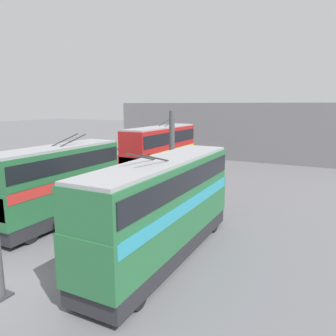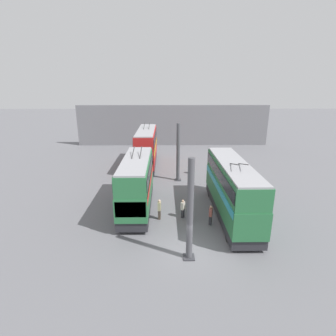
{
  "view_description": "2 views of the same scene",
  "coord_description": "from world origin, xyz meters",
  "px_view_note": "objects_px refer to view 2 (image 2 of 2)",
  "views": [
    {
      "loc": [
        -7.95,
        -11.03,
        7.32
      ],
      "look_at": [
        11.67,
        -1.04,
        3.05
      ],
      "focal_mm": 35.0,
      "sensor_mm": 36.0,
      "label": 1
    },
    {
      "loc": [
        -15.42,
        1.57,
        10.85
      ],
      "look_at": [
        9.24,
        1.26,
        3.14
      ],
      "focal_mm": 28.0,
      "sensor_mm": 36.0,
      "label": 2
    }
  ],
  "objects_px": {
    "bus_right_mid": "(146,146)",
    "person_aisle_midway": "(183,208)",
    "person_aisle_foreground": "(191,209)",
    "person_by_right_row": "(159,209)",
    "oil_drum": "(191,170)",
    "bus_left_near": "(232,186)",
    "person_by_left_row": "(211,215)",
    "bus_right_near": "(137,181)"
  },
  "relations": [
    {
      "from": "person_by_right_row",
      "to": "oil_drum",
      "type": "relative_size",
      "value": 2.21
    },
    {
      "from": "bus_right_near",
      "to": "person_aisle_midway",
      "type": "relative_size",
      "value": 5.69
    },
    {
      "from": "bus_right_mid",
      "to": "person_by_left_row",
      "type": "relative_size",
      "value": 6.47
    },
    {
      "from": "bus_right_near",
      "to": "person_aisle_foreground",
      "type": "distance_m",
      "value": 5.44
    },
    {
      "from": "bus_right_near",
      "to": "bus_left_near",
      "type": "bearing_deg",
      "value": -99.83
    },
    {
      "from": "person_aisle_midway",
      "to": "oil_drum",
      "type": "relative_size",
      "value": 2.02
    },
    {
      "from": "person_aisle_midway",
      "to": "person_aisle_foreground",
      "type": "height_order",
      "value": "person_aisle_foreground"
    },
    {
      "from": "bus_right_mid",
      "to": "person_aisle_midway",
      "type": "bearing_deg",
      "value": -165.06
    },
    {
      "from": "bus_left_near",
      "to": "person_by_left_row",
      "type": "height_order",
      "value": "bus_left_near"
    },
    {
      "from": "bus_left_near",
      "to": "person_aisle_foreground",
      "type": "bearing_deg",
      "value": 98.63
    },
    {
      "from": "bus_right_mid",
      "to": "oil_drum",
      "type": "xyz_separation_m",
      "value": [
        -3.23,
        -5.92,
        -2.55
      ]
    },
    {
      "from": "person_aisle_midway",
      "to": "person_by_right_row",
      "type": "distance_m",
      "value": 2.03
    },
    {
      "from": "person_by_left_row",
      "to": "person_aisle_foreground",
      "type": "bearing_deg",
      "value": 164.66
    },
    {
      "from": "bus_right_near",
      "to": "oil_drum",
      "type": "relative_size",
      "value": 11.51
    },
    {
      "from": "person_by_left_row",
      "to": "bus_right_near",
      "type": "bearing_deg",
      "value": 173.51
    },
    {
      "from": "bus_left_near",
      "to": "bus_right_near",
      "type": "relative_size",
      "value": 1.21
    },
    {
      "from": "bus_left_near",
      "to": "oil_drum",
      "type": "xyz_separation_m",
      "value": [
        11.76,
        2.3,
        -2.35
      ]
    },
    {
      "from": "bus_left_near",
      "to": "person_aisle_foreground",
      "type": "xyz_separation_m",
      "value": [
        -0.53,
        3.46,
        -1.81
      ]
    },
    {
      "from": "bus_right_near",
      "to": "bus_right_mid",
      "type": "distance_m",
      "value": 13.57
    },
    {
      "from": "bus_left_near",
      "to": "person_by_right_row",
      "type": "bearing_deg",
      "value": 95.17
    },
    {
      "from": "person_aisle_foreground",
      "to": "person_aisle_midway",
      "type": "bearing_deg",
      "value": -33.11
    },
    {
      "from": "person_aisle_foreground",
      "to": "oil_drum",
      "type": "xyz_separation_m",
      "value": [
        12.28,
        -1.16,
        -0.53
      ]
    },
    {
      "from": "person_aisle_foreground",
      "to": "oil_drum",
      "type": "bearing_deg",
      "value": -107.87
    },
    {
      "from": "person_aisle_midway",
      "to": "person_by_left_row",
      "type": "height_order",
      "value": "person_by_left_row"
    },
    {
      "from": "person_aisle_foreground",
      "to": "person_by_left_row",
      "type": "bearing_deg",
      "value": 133.28
    },
    {
      "from": "bus_right_mid",
      "to": "oil_drum",
      "type": "distance_m",
      "value": 7.21
    },
    {
      "from": "bus_left_near",
      "to": "bus_right_near",
      "type": "height_order",
      "value": "bus_left_near"
    },
    {
      "from": "bus_right_mid",
      "to": "person_aisle_midway",
      "type": "height_order",
      "value": "bus_right_mid"
    },
    {
      "from": "person_by_right_row",
      "to": "oil_drum",
      "type": "distance_m",
      "value": 12.92
    },
    {
      "from": "oil_drum",
      "to": "bus_right_near",
      "type": "bearing_deg",
      "value": 150.21
    },
    {
      "from": "person_aisle_foreground",
      "to": "person_by_right_row",
      "type": "bearing_deg",
      "value": -11.81
    },
    {
      "from": "bus_left_near",
      "to": "person_aisle_foreground",
      "type": "height_order",
      "value": "bus_left_near"
    },
    {
      "from": "person_by_left_row",
      "to": "person_by_right_row",
      "type": "xyz_separation_m",
      "value": [
        0.99,
        4.19,
        0.06
      ]
    },
    {
      "from": "bus_right_mid",
      "to": "person_by_left_row",
      "type": "bearing_deg",
      "value": -159.3
    },
    {
      "from": "person_aisle_midway",
      "to": "person_aisle_foreground",
      "type": "relative_size",
      "value": 0.93
    },
    {
      "from": "bus_right_near",
      "to": "person_by_left_row",
      "type": "relative_size",
      "value": 5.53
    },
    {
      "from": "bus_right_mid",
      "to": "person_by_right_row",
      "type": "relative_size",
      "value": 6.09
    },
    {
      "from": "bus_right_near",
      "to": "bus_right_mid",
      "type": "height_order",
      "value": "bus_right_mid"
    },
    {
      "from": "person_aisle_midway",
      "to": "person_by_right_row",
      "type": "height_order",
      "value": "person_by_right_row"
    },
    {
      "from": "bus_right_near",
      "to": "bus_right_mid",
      "type": "relative_size",
      "value": 0.85
    },
    {
      "from": "bus_right_mid",
      "to": "oil_drum",
      "type": "height_order",
      "value": "bus_right_mid"
    },
    {
      "from": "person_aisle_foreground",
      "to": "oil_drum",
      "type": "distance_m",
      "value": 12.35
    }
  ]
}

